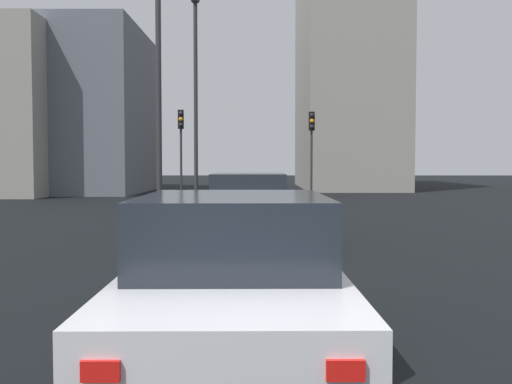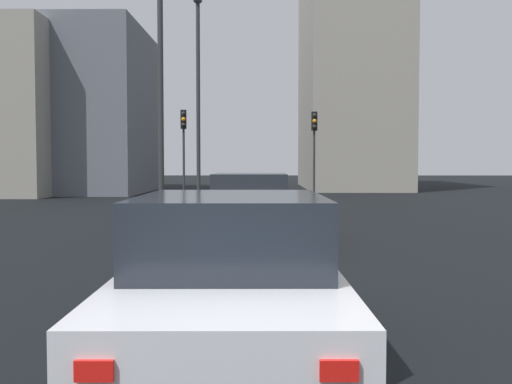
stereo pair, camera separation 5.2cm
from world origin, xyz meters
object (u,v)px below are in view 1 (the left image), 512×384
Objects in this scene: traffic_light_near_left at (181,135)px; street_lamp_far at (196,86)px; street_lamp_kerbside at (158,51)px; traffic_light_near_right at (312,136)px; car_beige_lead at (249,208)px; car_white_second at (235,280)px.

traffic_light_near_left is 4.72m from street_lamp_far.
street_lamp_kerbside is at bearing 177.83° from street_lamp_far.
traffic_light_near_right is 6.92m from street_lamp_far.
car_beige_lead is 0.56× the size of street_lamp_far.
traffic_light_near_left is (15.30, 3.51, 2.33)m from car_beige_lead.
traffic_light_near_left is 6.25m from traffic_light_near_right.
street_lamp_kerbside reaches higher than traffic_light_near_left.
traffic_light_near_right is 0.50× the size of street_lamp_kerbside.
street_lamp_kerbside is 7.33m from street_lamp_far.
traffic_light_near_left reaches higher than traffic_light_near_right.
traffic_light_near_right is (15.41, -2.74, 2.27)m from car_beige_lead.
car_beige_lead is 12.07m from street_lamp_far.
car_white_second is 12.82m from street_lamp_kerbside.
car_beige_lead is 0.56× the size of street_lamp_kerbside.
car_white_second is 1.09× the size of traffic_light_near_right.
traffic_light_near_left reaches higher than car_beige_lead.
traffic_light_near_right is (23.47, -2.73, 2.29)m from car_white_second.
car_white_second is at bearing -5.66° from traffic_light_near_right.
street_lamp_kerbside is at bearing -23.77° from traffic_light_near_right.
traffic_light_near_left is 1.02× the size of traffic_light_near_right.
street_lamp_far is (-4.21, -1.16, 1.81)m from traffic_light_near_left.
traffic_light_near_right is at bearing -9.96° from car_beige_lead.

